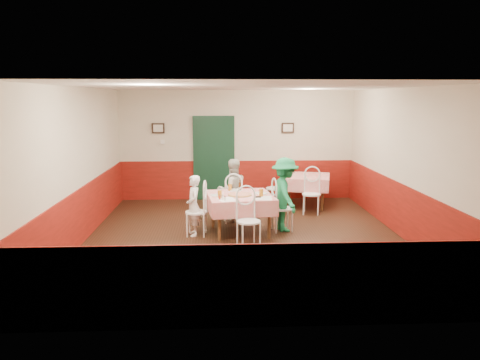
{
  "coord_description": "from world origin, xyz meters",
  "views": [
    {
      "loc": [
        -0.5,
        -8.49,
        2.61
      ],
      "look_at": [
        -0.08,
        0.34,
        1.05
      ],
      "focal_mm": 35.0,
      "sensor_mm": 36.0,
      "label": 1
    }
  ],
  "objects_px": {
    "diner_left": "(194,206)",
    "chair_far": "(233,201)",
    "beer_bottle": "(240,186)",
    "diner_right": "(285,194)",
    "second_table": "(305,191)",
    "chair_right": "(282,209)",
    "glass_c": "(230,187)",
    "diner_far": "(232,190)",
    "wallet": "(258,197)",
    "chair_left": "(196,212)",
    "pizza": "(240,195)",
    "glass_a": "(220,194)",
    "chair_second_b": "(311,194)",
    "chair_near": "(249,222)",
    "chair_second_a": "(275,188)",
    "main_table": "(240,214)",
    "glass_b": "(261,193)"
  },
  "relations": [
    {
      "from": "pizza",
      "to": "glass_c",
      "type": "relative_size",
      "value": 3.19
    },
    {
      "from": "main_table",
      "to": "pizza",
      "type": "height_order",
      "value": "pizza"
    },
    {
      "from": "glass_a",
      "to": "pizza",
      "type": "bearing_deg",
      "value": 28.99
    },
    {
      "from": "chair_second_b",
      "to": "beer_bottle",
      "type": "relative_size",
      "value": 4.44
    },
    {
      "from": "chair_far",
      "to": "chair_near",
      "type": "xyz_separation_m",
      "value": [
        0.22,
        -1.69,
        0.0
      ]
    },
    {
      "from": "glass_a",
      "to": "chair_left",
      "type": "bearing_deg",
      "value": 159.64
    },
    {
      "from": "pizza",
      "to": "glass_c",
      "type": "height_order",
      "value": "glass_c"
    },
    {
      "from": "diner_far",
      "to": "chair_near",
      "type": "bearing_deg",
      "value": 80.08
    },
    {
      "from": "glass_c",
      "to": "chair_far",
      "type": "bearing_deg",
      "value": 80.97
    },
    {
      "from": "glass_c",
      "to": "diner_right",
      "type": "bearing_deg",
      "value": -14.84
    },
    {
      "from": "chair_left",
      "to": "diner_left",
      "type": "height_order",
      "value": "diner_left"
    },
    {
      "from": "main_table",
      "to": "glass_c",
      "type": "bearing_deg",
      "value": 114.29
    },
    {
      "from": "beer_bottle",
      "to": "diner_right",
      "type": "xyz_separation_m",
      "value": [
        0.87,
        -0.29,
        -0.13
      ]
    },
    {
      "from": "second_table",
      "to": "glass_c",
      "type": "bearing_deg",
      "value": -136.26
    },
    {
      "from": "chair_left",
      "to": "glass_c",
      "type": "bearing_deg",
      "value": 133.32
    },
    {
      "from": "pizza",
      "to": "beer_bottle",
      "type": "relative_size",
      "value": 2.14
    },
    {
      "from": "chair_second_a",
      "to": "glass_c",
      "type": "relative_size",
      "value": 6.6
    },
    {
      "from": "diner_far",
      "to": "chair_right",
      "type": "bearing_deg",
      "value": 123.44
    },
    {
      "from": "diner_far",
      "to": "glass_b",
      "type": "bearing_deg",
      "value": 98.13
    },
    {
      "from": "second_table",
      "to": "chair_right",
      "type": "bearing_deg",
      "value": -112.19
    },
    {
      "from": "chair_near",
      "to": "chair_second_b",
      "type": "height_order",
      "value": "same"
    },
    {
      "from": "chair_second_a",
      "to": "diner_left",
      "type": "xyz_separation_m",
      "value": [
        -1.84,
        -2.32,
        0.13
      ]
    },
    {
      "from": "chair_left",
      "to": "pizza",
      "type": "xyz_separation_m",
      "value": [
        0.84,
        0.05,
        0.32
      ]
    },
    {
      "from": "pizza",
      "to": "glass_b",
      "type": "relative_size",
      "value": 3.01
    },
    {
      "from": "chair_left",
      "to": "beer_bottle",
      "type": "relative_size",
      "value": 4.44
    },
    {
      "from": "second_table",
      "to": "chair_right",
      "type": "distance_m",
      "value": 2.25
    },
    {
      "from": "chair_second_b",
      "to": "diner_far",
      "type": "relative_size",
      "value": 0.67
    },
    {
      "from": "chair_right",
      "to": "chair_near",
      "type": "xyz_separation_m",
      "value": [
        -0.73,
        -0.95,
        0.0
      ]
    },
    {
      "from": "diner_far",
      "to": "beer_bottle",
      "type": "bearing_deg",
      "value": 88.39
    },
    {
      "from": "wallet",
      "to": "second_table",
      "type": "bearing_deg",
      "value": 53.28
    },
    {
      "from": "diner_left",
      "to": "beer_bottle",
      "type": "bearing_deg",
      "value": 109.99
    },
    {
      "from": "pizza",
      "to": "beer_bottle",
      "type": "xyz_separation_m",
      "value": [
        0.02,
        0.48,
        0.09
      ]
    },
    {
      "from": "main_table",
      "to": "second_table",
      "type": "xyz_separation_m",
      "value": [
        1.69,
        2.2,
        0.0
      ]
    },
    {
      "from": "glass_b",
      "to": "glass_a",
      "type": "bearing_deg",
      "value": -172.49
    },
    {
      "from": "chair_left",
      "to": "chair_second_a",
      "type": "bearing_deg",
      "value": 147.63
    },
    {
      "from": "chair_second_a",
      "to": "diner_left",
      "type": "relative_size",
      "value": 0.77
    },
    {
      "from": "diner_left",
      "to": "chair_far",
      "type": "bearing_deg",
      "value": 130.59
    },
    {
      "from": "chair_second_a",
      "to": "diner_far",
      "type": "relative_size",
      "value": 0.67
    },
    {
      "from": "chair_left",
      "to": "chair_right",
      "type": "xyz_separation_m",
      "value": [
        1.69,
        0.22,
        0.0
      ]
    },
    {
      "from": "chair_far",
      "to": "chair_second_a",
      "type": "distance_m",
      "value": 1.72
    },
    {
      "from": "chair_right",
      "to": "chair_near",
      "type": "bearing_deg",
      "value": 134.28
    },
    {
      "from": "chair_left",
      "to": "beer_bottle",
      "type": "distance_m",
      "value": 1.09
    },
    {
      "from": "main_table",
      "to": "glass_c",
      "type": "distance_m",
      "value": 0.63
    },
    {
      "from": "chair_second_b",
      "to": "diner_right",
      "type": "height_order",
      "value": "diner_right"
    },
    {
      "from": "chair_left",
      "to": "chair_right",
      "type": "height_order",
      "value": "same"
    },
    {
      "from": "wallet",
      "to": "diner_far",
      "type": "distance_m",
      "value": 1.24
    },
    {
      "from": "chair_near",
      "to": "beer_bottle",
      "type": "distance_m",
      "value": 1.33
    },
    {
      "from": "chair_far",
      "to": "glass_a",
      "type": "bearing_deg",
      "value": 71.24
    },
    {
      "from": "main_table",
      "to": "chair_near",
      "type": "xyz_separation_m",
      "value": [
        0.11,
        -0.84,
        0.08
      ]
    },
    {
      "from": "glass_a",
      "to": "diner_left",
      "type": "relative_size",
      "value": 0.12
    }
  ]
}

